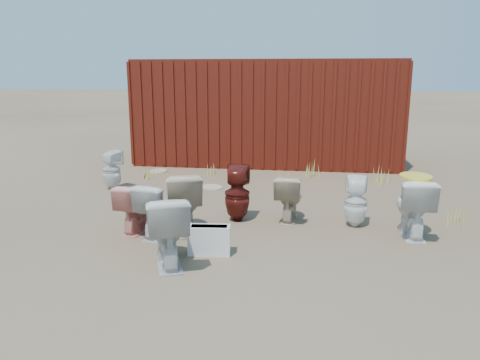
# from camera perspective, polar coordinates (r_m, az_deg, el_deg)

# --- Properties ---
(ground) EXTENTS (100.00, 100.00, 0.00)m
(ground) POSITION_cam_1_polar(r_m,az_deg,el_deg) (6.56, -0.77, -5.86)
(ground) COLOR brown
(ground) RESTS_ON ground
(shipping_container) EXTENTS (6.00, 2.40, 2.40)m
(shipping_container) POSITION_cam_1_polar(r_m,az_deg,el_deg) (11.41, 3.44, 8.35)
(shipping_container) COLOR #51190D
(shipping_container) RESTS_ON ground
(toilet_front_a) EXTENTS (0.59, 0.79, 0.72)m
(toilet_front_a) POSITION_cam_1_polar(r_m,az_deg,el_deg) (6.23, -9.69, -3.58)
(toilet_front_a) COLOR silver
(toilet_front_a) RESTS_ON ground
(toilet_front_pink) EXTENTS (0.47, 0.71, 0.67)m
(toilet_front_pink) POSITION_cam_1_polar(r_m,az_deg,el_deg) (6.49, -12.48, -3.29)
(toilet_front_pink) COLOR pink
(toilet_front_pink) RESTS_ON ground
(toilet_front_c) EXTENTS (0.73, 0.92, 0.82)m
(toilet_front_c) POSITION_cam_1_polar(r_m,az_deg,el_deg) (5.29, -8.91, -6.02)
(toilet_front_c) COLOR silver
(toilet_front_c) RESTS_ON ground
(toilet_front_maroon) EXTENTS (0.38, 0.39, 0.81)m
(toilet_front_maroon) POSITION_cam_1_polar(r_m,az_deg,el_deg) (6.77, -0.34, -1.68)
(toilet_front_maroon) COLOR #5A140F
(toilet_front_maroon) RESTS_ON ground
(toilet_back_a) EXTENTS (0.44, 0.45, 0.73)m
(toilet_back_a) POSITION_cam_1_polar(r_m,az_deg,el_deg) (8.95, -15.39, 1.22)
(toilet_back_a) COLOR white
(toilet_back_a) RESTS_ON ground
(toilet_back_beige_left) EXTENTS (0.69, 0.93, 0.84)m
(toilet_back_beige_left) POSITION_cam_1_polar(r_m,az_deg,el_deg) (6.34, -6.78, -2.65)
(toilet_back_beige_left) COLOR #C8B392
(toilet_back_beige_left) RESTS_ON ground
(toilet_back_beige_right) EXTENTS (0.43, 0.70, 0.68)m
(toilet_back_beige_right) POSITION_cam_1_polar(r_m,az_deg,el_deg) (6.84, 5.98, -2.15)
(toilet_back_beige_right) COLOR #C2AF8E
(toilet_back_beige_right) RESTS_ON ground
(toilet_back_yellowlid) EXTENTS (0.45, 0.78, 0.80)m
(toilet_back_yellowlid) POSITION_cam_1_polar(r_m,az_deg,el_deg) (6.54, 20.36, -3.10)
(toilet_back_yellowlid) COLOR white
(toilet_back_yellowlid) RESTS_ON ground
(toilet_back_e) EXTENTS (0.34, 0.35, 0.72)m
(toilet_back_e) POSITION_cam_1_polar(r_m,az_deg,el_deg) (6.73, 13.95, -2.57)
(toilet_back_e) COLOR white
(toilet_back_e) RESTS_ON ground
(yellow_lid) EXTENTS (0.40, 0.50, 0.02)m
(yellow_lid) POSITION_cam_1_polar(r_m,az_deg,el_deg) (6.45, 20.64, 0.42)
(yellow_lid) COLOR gold
(yellow_lid) RESTS_ON toilet_back_yellowlid
(loose_tank) EXTENTS (0.52, 0.25, 0.35)m
(loose_tank) POSITION_cam_1_polar(r_m,az_deg,el_deg) (5.62, -3.76, -7.30)
(loose_tank) COLOR white
(loose_tank) RESTS_ON ground
(loose_lid_near) EXTENTS (0.46, 0.55, 0.02)m
(loose_lid_near) POSITION_cam_1_polar(r_m,az_deg,el_deg) (10.38, -9.91, 1.08)
(loose_lid_near) COLOR tan
(loose_lid_near) RESTS_ON ground
(loose_lid_far) EXTENTS (0.57, 0.59, 0.02)m
(loose_lid_far) POSITION_cam_1_polar(r_m,az_deg,el_deg) (8.80, -3.43, -0.88)
(loose_lid_far) COLOR #BFA98B
(loose_lid_far) RESTS_ON ground
(weed_clump_a) EXTENTS (0.36, 0.36, 0.27)m
(weed_clump_a) POSITION_cam_1_polar(r_m,az_deg,el_deg) (9.76, -10.88, 1.04)
(weed_clump_a) COLOR #ACB146
(weed_clump_a) RESTS_ON ground
(weed_clump_b) EXTENTS (0.32, 0.32, 0.32)m
(weed_clump_b) POSITION_cam_1_polar(r_m,az_deg,el_deg) (8.97, 5.28, 0.31)
(weed_clump_b) COLOR #ACB146
(weed_clump_b) RESTS_ON ground
(weed_clump_c) EXTENTS (0.36, 0.36, 0.35)m
(weed_clump_c) POSITION_cam_1_polar(r_m,az_deg,el_deg) (9.42, 16.57, 0.54)
(weed_clump_c) COLOR #ACB146
(weed_clump_c) RESTS_ON ground
(weed_clump_d) EXTENTS (0.30, 0.30, 0.23)m
(weed_clump_d) POSITION_cam_1_polar(r_m,az_deg,el_deg) (9.87, -3.84, 1.24)
(weed_clump_d) COLOR #ACB146
(weed_clump_d) RESTS_ON ground
(weed_clump_e) EXTENTS (0.34, 0.34, 0.33)m
(weed_clump_e) POSITION_cam_1_polar(r_m,az_deg,el_deg) (9.83, 8.83, 1.38)
(weed_clump_e) COLOR #ACB146
(weed_clump_e) RESTS_ON ground
(weed_clump_f) EXTENTS (0.28, 0.28, 0.26)m
(weed_clump_f) POSITION_cam_1_polar(r_m,az_deg,el_deg) (7.37, 24.73, -3.87)
(weed_clump_f) COLOR #ACB146
(weed_clump_f) RESTS_ON ground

